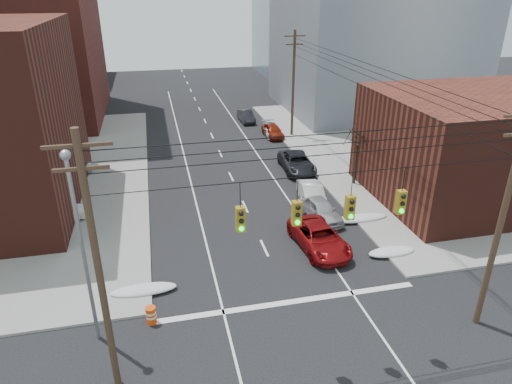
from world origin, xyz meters
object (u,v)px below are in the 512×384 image
parked_car_f (246,116)px  lot_car_d (14,159)px  parked_car_b (312,194)px  lot_car_b (60,168)px  lot_car_c (12,178)px  red_pickup (319,238)px  parked_car_c (297,162)px  parked_car_a (321,209)px  parked_car_e (273,131)px  lot_car_a (59,213)px  construction_barrel (151,315)px  parked_car_d (271,130)px

parked_car_f → lot_car_d: 25.52m
parked_car_b → lot_car_b: 21.51m
parked_car_f → lot_car_c: 26.97m
red_pickup → parked_car_b: (1.71, 6.23, -0.02)m
parked_car_c → parked_car_b: bearing=-95.3°
lot_car_b → parked_car_a: bearing=-140.6°
parked_car_b → parked_car_c: 6.71m
red_pickup → lot_car_b: (-17.53, 15.85, 0.13)m
parked_car_a → lot_car_d: bearing=138.8°
parked_car_e → lot_car_a: 24.94m
parked_car_b → lot_car_c: size_ratio=0.95×
construction_barrel → parked_car_b: bearing=42.2°
lot_car_b → lot_car_d: size_ratio=1.27×
parked_car_b → parked_car_d: (1.37, 17.25, -0.12)m
parked_car_b → parked_car_e: (1.37, 16.58, -0.04)m
lot_car_a → red_pickup: bearing=-123.8°
parked_car_c → lot_car_b: size_ratio=1.03×
parked_car_c → lot_car_a: (-18.98, -5.70, -0.00)m
parked_car_a → lot_car_a: 18.16m
parked_car_a → lot_car_d: (-23.38, 15.46, 0.12)m
parked_car_c → parked_car_d: (0.44, 10.61, -0.14)m
red_pickup → parked_car_f: (1.47, 29.38, -0.07)m
parked_car_a → parked_car_b: 2.54m
parked_car_e → parked_car_c: bearing=-95.1°
parked_car_f → red_pickup: bearing=-94.5°
parked_car_a → parked_car_e: 19.18m
red_pickup → parked_car_e: red_pickup is taller
red_pickup → lot_car_a: bearing=151.2°
parked_car_b → lot_car_d: (-23.62, 12.93, 0.12)m
parked_car_a → lot_car_c: size_ratio=0.92×
parked_car_b → parked_car_c: bearing=89.0°
parked_car_f → lot_car_d: lot_car_d is taller
parked_car_e → construction_barrel: (-13.44, -27.55, -0.23)m
red_pickup → parked_car_e: (3.07, 22.81, -0.05)m
parked_car_f → lot_car_a: parked_car_f is taller
parked_car_c → construction_barrel: parked_car_c is taller
lot_car_a → construction_barrel: (5.99, -11.91, -0.29)m
parked_car_f → lot_car_b: 23.33m
parked_car_b → lot_car_c: 24.14m
parked_car_d → construction_barrel: parked_car_d is taller
parked_car_a → lot_car_c: bearing=146.7°
lot_car_c → parked_car_b: bearing=-117.2°
parked_car_c → red_pickup: bearing=-99.0°
lot_car_a → lot_car_b: bearing=-2.4°
parked_car_c → lot_car_a: size_ratio=1.48×
parked_car_b → parked_car_e: 16.64m
parked_car_e → construction_barrel: size_ratio=4.54×
parked_car_d → parked_car_f: parked_car_f is taller
parked_car_e → parked_car_a: bearing=-97.3°
red_pickup → lot_car_c: size_ratio=1.16×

